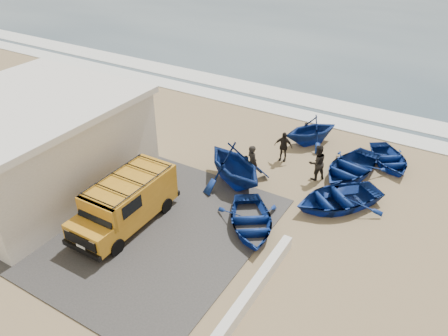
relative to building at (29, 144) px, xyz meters
The scene contains 16 objects.
ground 8.06m from the building, 14.93° to the left, with size 160.00×160.00×0.00m, color #957D56.
slab 5.90m from the building, ahead, with size 12.00×10.00×0.05m, color #3D3B38.
surf_line 16.02m from the building, 61.82° to the left, with size 180.00×1.60×0.06m, color white.
surf_wash 18.25m from the building, 65.56° to the left, with size 180.00×2.20×0.04m, color white.
building is the anchor object (origin of this frame).
parapet 12.68m from the building, ahead, with size 0.35×6.00×0.55m, color silver.
van 6.07m from the building, ahead, with size 2.04×5.02×2.15m.
boat_near_left 11.06m from the building, 11.85° to the left, with size 2.67×3.74×0.77m, color navy.
boat_near_right 14.57m from the building, 23.12° to the left, with size 2.99×4.19×0.87m, color navy.
boat_mid_left 9.75m from the building, 30.56° to the left, with size 3.51×4.06×2.14m, color navy.
boat_mid_right 15.67m from the building, 33.40° to the left, with size 2.97×4.16×0.86m, color navy.
boat_far_left 14.73m from the building, 46.93° to the left, with size 2.80×3.25×1.71m, color navy.
boat_far_right 18.02m from the building, 36.30° to the left, with size 2.41×3.38×0.70m, color navy.
fisherman_front 10.64m from the building, 32.22° to the left, with size 0.70×0.46×1.92m, color black.
fisherman_middle 13.82m from the building, 32.28° to the left, with size 0.91×0.71×1.87m, color black.
fisherman_back 12.57m from the building, 40.88° to the left, with size 0.97×0.40×1.65m, color black.
Camera 1 is at (9.66, -12.72, 11.99)m, focal length 35.00 mm.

